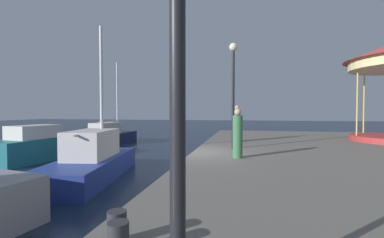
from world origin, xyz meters
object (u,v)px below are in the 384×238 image
Objects in this scene: sailboat_blue at (92,161)px; bollard_north at (117,227)px; lamp_post_mid_promenade at (233,77)px; person_by_the_water at (237,125)px; sailboat_navy at (109,136)px; motorboat_teal at (42,146)px; person_mid_promenade at (238,135)px.

sailboat_blue reaches higher than bollard_north.
person_by_the_water is at bearing 87.71° from lamp_post_mid_promenade.
sailboat_blue is at bearing -148.53° from lamp_post_mid_promenade.
sailboat_navy is (-4.47, 9.24, -0.04)m from sailboat_blue.
lamp_post_mid_promenade is at bearing -33.60° from sailboat_navy.
motorboat_teal is 10.12m from person_mid_promenade.
sailboat_blue is at bearing -131.79° from person_by_the_water.
lamp_post_mid_promenade is at bearing -92.29° from person_by_the_water.
sailboat_navy is 10.21m from person_by_the_water.
sailboat_navy is 15.60× the size of bollard_north.
sailboat_navy reaches higher than person_mid_promenade.
motorboat_teal is 2.66× the size of person_by_the_water.
sailboat_blue is 14.43× the size of bollard_north.
motorboat_teal is at bearing 167.35° from person_mid_promenade.
sailboat_navy is 11.73m from lamp_post_mid_promenade.
bollard_north is at bearing -95.94° from person_by_the_water.
bollard_north is 11.20m from person_by_the_water.
person_by_the_water is at bearing 15.35° from motorboat_teal.
sailboat_blue reaches higher than person_by_the_water.
sailboat_blue is 1.26× the size of lamp_post_mid_promenade.
sailboat_navy is 3.62× the size of person_mid_promenade.
lamp_post_mid_promenade is 9.06m from bollard_north.
person_mid_promenade is at bearing -12.65° from motorboat_teal.
sailboat_navy is at bearing 159.07° from person_by_the_water.
lamp_post_mid_promenade is (9.38, -6.23, 3.29)m from sailboat_navy.
person_by_the_water is at bearing 91.79° from person_mid_promenade.
sailboat_blue is 3.35× the size of person_mid_promenade.
person_mid_promenade is at bearing -83.53° from lamp_post_mid_promenade.
bollard_north is at bearing -97.04° from lamp_post_mid_promenade.
person_mid_promenade is at bearing 8.22° from sailboat_blue.
bollard_north is at bearing -60.55° from sailboat_navy.
sailboat_blue is 7.60m from person_by_the_water.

